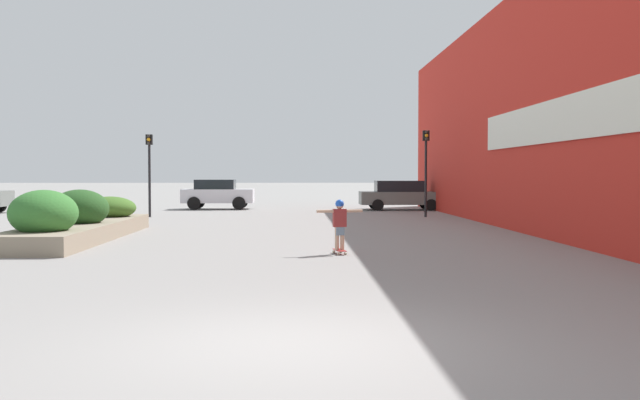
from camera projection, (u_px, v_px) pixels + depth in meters
ground_plane at (281, 343)px, 7.94m from camera, size 300.00×300.00×0.00m
building_wall_right at (528, 110)px, 23.10m from camera, size 0.67×37.80×7.95m
planter_box at (79, 220)px, 20.46m from camera, size 1.97×9.30×1.50m
skateboard at (340, 251)px, 16.83m from camera, size 0.32×0.67×0.10m
skateboarder at (340, 219)px, 16.81m from camera, size 1.11×0.27×1.19m
car_leftmost at (401, 195)px, 37.53m from camera, size 4.45×1.87×1.55m
car_center_right at (218, 194)px, 38.51m from camera, size 3.83×1.94×1.60m
traffic_light_left at (149, 161)px, 31.21m from camera, size 0.28×0.30×3.63m
traffic_light_right at (426, 159)px, 31.31m from camera, size 0.28×0.30×3.81m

